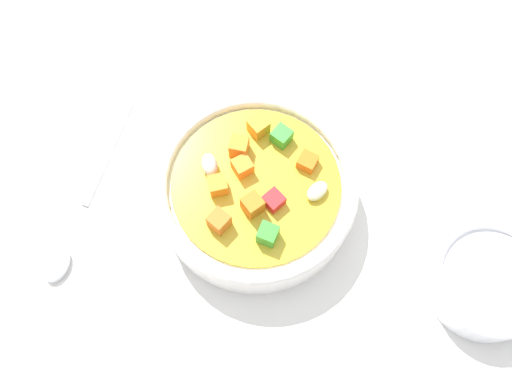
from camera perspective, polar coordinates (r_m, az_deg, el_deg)
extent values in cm
cube|color=silver|center=(58.88, 0.00, -1.32)|extent=(140.00, 140.00, 2.00)
cylinder|color=white|center=(55.87, 0.00, -0.17)|extent=(20.30, 20.30, 4.44)
torus|color=white|center=(53.41, 0.00, 0.88)|extent=(20.55, 20.55, 1.47)
cylinder|color=gold|center=(53.63, 0.00, 0.78)|extent=(17.02, 17.02, 0.40)
cube|color=orange|center=(55.25, 0.26, 6.96)|extent=(1.83, 1.83, 1.77)
cube|color=green|center=(50.68, 1.26, -4.48)|extent=(2.36, 2.36, 1.90)
ellipsoid|color=beige|center=(53.59, -4.95, 2.89)|extent=(2.92, 2.55, 1.62)
cube|color=red|center=(52.16, 1.97, -0.79)|extent=(1.80, 1.80, 1.32)
cube|color=orange|center=(51.53, -0.36, -1.36)|extent=(1.89, 1.89, 2.07)
ellipsoid|color=beige|center=(52.90, 6.50, 0.11)|extent=(1.72, 2.55, 1.11)
cube|color=orange|center=(51.17, -3.94, -3.08)|extent=(2.00, 2.00, 1.94)
cube|color=orange|center=(53.28, -1.69, 2.56)|extent=(2.06, 2.06, 1.60)
cube|color=orange|center=(52.59, -4.07, 0.72)|extent=(2.37, 2.37, 1.73)
cube|color=orange|center=(54.06, -1.80, 4.83)|extent=(2.47, 2.47, 2.04)
cube|color=green|center=(54.88, 2.73, 5.93)|extent=(2.05, 2.05, 1.61)
cube|color=orange|center=(54.00, 5.49, 3.23)|extent=(2.28, 2.28, 1.24)
cylinder|color=silver|center=(62.03, -15.43, 4.11)|extent=(7.77, 11.50, 0.87)
ellipsoid|color=silver|center=(58.89, -20.36, -7.30)|extent=(4.09, 4.45, 1.07)
cylinder|color=white|center=(58.34, 23.17, -8.76)|extent=(11.45, 11.45, 3.29)
torus|color=white|center=(56.65, 23.87, -8.31)|extent=(11.57, 11.57, 0.92)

